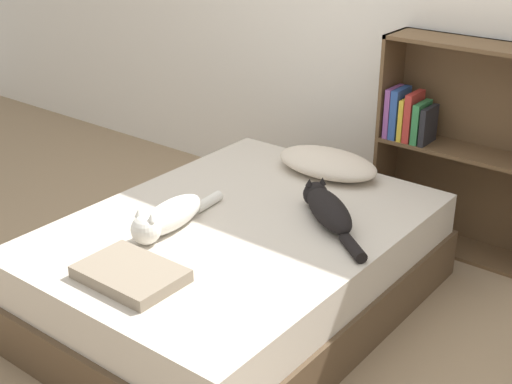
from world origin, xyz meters
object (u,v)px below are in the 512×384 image
object	(u,v)px
cat_light	(167,217)
bookshelf	(461,144)
bed	(238,266)
pillow	(327,163)
cat_dark	(328,209)

from	to	relation	value
cat_light	bookshelf	world-z (taller)	bookshelf
bed	pillow	distance (m)	0.77
pillow	cat_light	world-z (taller)	cat_light
bookshelf	cat_light	bearing A→B (deg)	-115.61
cat_light	bookshelf	size ratio (longest dim) A/B	0.52
pillow	bookshelf	distance (m)	0.71
cat_dark	bookshelf	size ratio (longest dim) A/B	0.48
bed	bookshelf	bearing A→B (deg)	67.15
bed	cat_dark	distance (m)	0.49
pillow	cat_dark	bearing A→B (deg)	-57.12
bed	cat_light	bearing A→B (deg)	-127.42
cat_light	bookshelf	bearing A→B (deg)	149.94
pillow	cat_dark	distance (m)	0.54
pillow	cat_dark	xyz separation A→B (m)	(0.30, -0.46, 0.00)
cat_light	bookshelf	xyz separation A→B (m)	(0.70, 1.46, 0.07)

